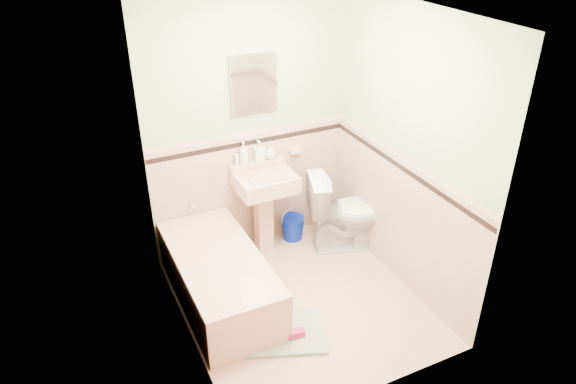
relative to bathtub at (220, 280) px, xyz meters
name	(u,v)px	position (x,y,z in m)	size (l,w,h in m)	color
floor	(300,301)	(0.63, -0.33, -0.23)	(2.20, 2.20, 0.00)	#DBA790
ceiling	(304,13)	(0.63, -0.33, 2.27)	(2.20, 2.20, 0.00)	white
wall_back	(249,129)	(0.63, 0.77, 1.02)	(2.50, 2.50, 0.00)	beige
wall_front	(382,253)	(0.63, -1.43, 1.02)	(2.50, 2.50, 0.00)	beige
wall_left	(177,207)	(-0.37, -0.33, 1.02)	(2.50, 2.50, 0.00)	beige
wall_right	(406,155)	(1.63, -0.33, 1.02)	(2.50, 2.50, 0.00)	beige
wainscot_back	(252,190)	(0.63, 0.76, 0.38)	(2.00, 2.00, 0.00)	#DEAC95
wainscot_front	(373,329)	(0.63, -1.42, 0.38)	(2.00, 2.00, 0.00)	#DEAC95
wainscot_left	(187,278)	(-0.36, -0.33, 0.38)	(2.20, 2.20, 0.00)	#DEAC95
wainscot_right	(397,219)	(1.62, -0.33, 0.38)	(2.20, 2.20, 0.00)	#DEAC95
accent_back	(250,143)	(0.63, 0.75, 0.90)	(2.00, 2.00, 0.00)	black
accent_front	(379,268)	(0.63, -1.41, 0.90)	(2.00, 2.00, 0.00)	black
accent_left	(181,221)	(-0.35, -0.33, 0.89)	(2.20, 2.20, 0.00)	black
accent_right	(403,169)	(1.61, -0.33, 0.89)	(2.20, 2.20, 0.00)	black
cap_back	(250,133)	(0.63, 0.75, 0.99)	(2.00, 2.00, 0.00)	#DBA796
cap_front	(380,255)	(0.63, -1.41, 0.99)	(2.00, 2.00, 0.00)	#DBA796
cap_left	(180,210)	(-0.35, -0.33, 1.00)	(2.20, 2.20, 0.00)	#DBA796
cap_right	(404,158)	(1.61, -0.33, 1.00)	(2.20, 2.20, 0.00)	#DBA796
bathtub	(220,280)	(0.00, 0.00, 0.00)	(0.70, 1.50, 0.45)	#D6A188
tub_faucet	(192,203)	(0.00, 0.72, 0.41)	(0.04, 0.04, 0.12)	silver
sink	(266,214)	(0.68, 0.53, 0.21)	(0.55, 0.48, 0.87)	#D6A188
sink_faucet	(259,161)	(0.68, 0.67, 0.72)	(0.02, 0.02, 0.10)	silver
medicine_cabinet	(254,83)	(0.68, 0.74, 1.47)	(0.44, 0.04, 0.55)	white
soap_dish	(295,151)	(1.10, 0.73, 0.72)	(0.12, 0.07, 0.04)	#D6A188
soap_bottle_left	(244,153)	(0.54, 0.71, 0.82)	(0.09, 0.09, 0.23)	#B2B2B2
soap_bottle_mid	(259,151)	(0.70, 0.71, 0.81)	(0.10, 0.10, 0.21)	#B2B2B2
soap_bottle_right	(270,152)	(0.81, 0.71, 0.78)	(0.11, 0.11, 0.14)	#B2B2B2
tube	(237,160)	(0.47, 0.71, 0.76)	(0.04, 0.04, 0.12)	white
toilet	(348,211)	(1.46, 0.25, 0.19)	(0.46, 0.80, 0.82)	white
bucket	(293,228)	(1.02, 0.61, -0.10)	(0.25, 0.25, 0.25)	#031CA2
bath_mat	(278,333)	(0.28, -0.61, -0.21)	(0.78, 0.52, 0.03)	#97A085
shoe	(296,333)	(0.39, -0.73, -0.16)	(0.15, 0.07, 0.06)	#BF1E59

